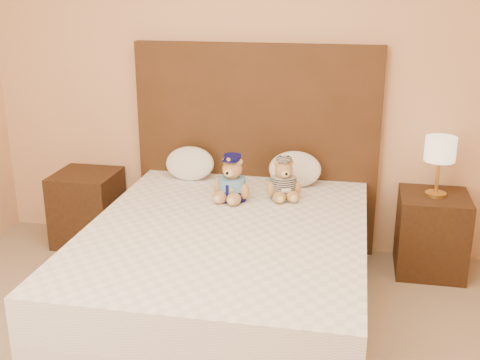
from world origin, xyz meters
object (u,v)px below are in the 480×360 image
lamp (440,152)px  teddy_police (232,178)px  pillow_left (190,162)px  bed (226,270)px  teddy_prisoner (284,179)px  pillow_right (295,168)px  nightstand_left (88,208)px  nightstand_right (431,233)px

lamp → teddy_police: (-1.31, -0.35, -0.15)m
lamp → pillow_left: size_ratio=1.13×
bed → teddy_prisoner: size_ratio=7.35×
lamp → teddy_prisoner: (-0.99, -0.26, -0.16)m
lamp → pillow_left: lamp is taller
pillow_left → pillow_right: 0.75m
nightstand_left → lamp: size_ratio=1.38×
nightstand_right → teddy_police: (-1.31, -0.35, 0.43)m
lamp → teddy_prisoner: 1.03m
bed → pillow_left: pillow_left is taller
nightstand_left → teddy_prisoner: bearing=-9.6°
nightstand_right → pillow_right: 1.03m
teddy_prisoner → pillow_right: bearing=61.6°
bed → teddy_police: teddy_police is taller
teddy_prisoner → pillow_left: teddy_prisoner is taller
pillow_right → pillow_left: bearing=180.0°
nightstand_right → teddy_prisoner: (-0.99, -0.26, 0.41)m
nightstand_right → teddy_police: teddy_police is taller
teddy_prisoner → pillow_left: size_ratio=0.77×
nightstand_left → teddy_police: size_ratio=1.82×
nightstand_right → nightstand_left: bearing=180.0°
nightstand_right → bed: bearing=-147.4°
nightstand_right → lamp: (-0.00, 0.00, 0.57)m
teddy_prisoner → teddy_police: bearing=176.4°
teddy_police → pillow_left: size_ratio=0.86×
teddy_police → teddy_prisoner: 0.33m
teddy_police → pillow_right: (0.36, 0.38, -0.02)m
bed → nightstand_right: bearing=32.6°
bed → nightstand_right: (1.25, 0.80, -0.00)m
bed → nightstand_left: size_ratio=3.64×
nightstand_right → teddy_police: size_ratio=1.82×
nightstand_right → pillow_right: size_ratio=1.52×
nightstand_left → pillow_left: size_ratio=1.56×
nightstand_right → teddy_prisoner: bearing=-165.4°
bed → pillow_right: size_ratio=5.51×
bed → pillow_left: 1.02m
pillow_right → lamp: bearing=-1.8°
lamp → pillow_right: bearing=178.2°
bed → teddy_prisoner: bearing=64.1°
bed → teddy_police: 0.62m
teddy_police → pillow_left: teddy_police is taller
nightstand_left → teddy_police: (1.19, -0.35, 0.43)m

